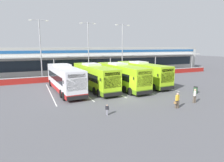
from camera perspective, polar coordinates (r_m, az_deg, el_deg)
ground_plane at (r=24.03m, az=3.94°, el=-4.85°), size 200.00×200.00×0.00m
terminal_building at (r=48.77m, az=-10.80°, el=6.32°), size 70.00×13.00×6.00m
red_barrier_wall at (r=37.11m, az=-6.40°, el=1.39°), size 60.00×0.40×1.10m
coach_bus_leftmost at (r=27.49m, az=-14.07°, el=0.60°), size 3.53×12.29×3.78m
coach_bus_left_centre at (r=28.28m, az=-5.42°, el=1.14°), size 3.53×12.29×3.78m
coach_bus_centre at (r=29.12m, az=2.68°, el=1.44°), size 3.53×12.29×3.78m
coach_bus_right_centre at (r=32.03m, az=8.93°, el=2.14°), size 3.53×12.29×3.78m
bay_stripe_far_west at (r=27.39m, az=-18.00°, el=-3.44°), size 0.14×13.00×0.01m
bay_stripe_west at (r=28.06m, az=-9.44°, el=-2.74°), size 0.14×13.00×0.01m
bay_stripe_mid_west at (r=29.33m, az=-1.46°, el=-2.03°), size 0.14×13.00×0.01m
bay_stripe_centre at (r=31.11m, az=5.73°, el=-1.36°), size 0.14×13.00×0.01m
bay_stripe_mid_east at (r=33.33m, az=12.05°, el=-0.75°), size 0.14×13.00×0.01m
pedestrian_with_handbag at (r=20.68m, az=18.98°, el=-5.47°), size 0.65×0.34×1.62m
pedestrian_child at (r=17.80m, az=-1.47°, el=-8.51°), size 0.29×0.26×1.00m
pedestrian_near_bin at (r=23.33m, az=23.58°, el=-3.96°), size 0.49×0.39×1.62m
lamp_post_west at (r=36.86m, az=-20.69°, el=9.69°), size 3.24×0.28×11.00m
lamp_post_centre at (r=39.21m, az=-7.10°, el=10.27°), size 3.24×0.28×11.00m
lamp_post_east at (r=42.06m, az=3.12°, el=10.33°), size 3.24×0.28×11.00m
litter_bin at (r=28.14m, az=23.79°, el=-2.49°), size 0.54×0.54×0.93m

